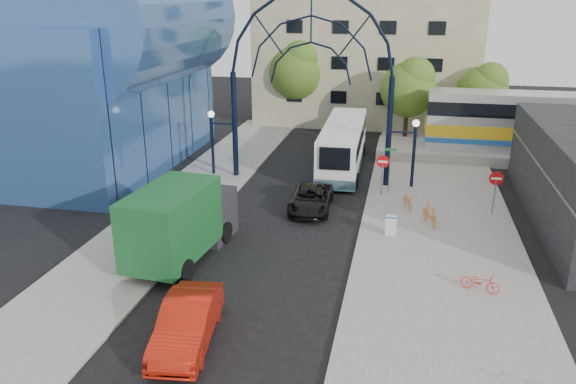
% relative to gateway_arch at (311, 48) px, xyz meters
% --- Properties ---
extents(ground, '(120.00, 120.00, 0.00)m').
position_rel_gateway_arch_xyz_m(ground, '(0.00, -14.00, -8.56)').
color(ground, black).
rests_on(ground, ground).
extents(sidewalk_east, '(8.00, 56.00, 0.12)m').
position_rel_gateway_arch_xyz_m(sidewalk_east, '(8.00, -10.00, -8.50)').
color(sidewalk_east, gray).
rests_on(sidewalk_east, ground).
extents(plaza_west, '(5.00, 50.00, 0.12)m').
position_rel_gateway_arch_xyz_m(plaza_west, '(-6.50, -8.00, -8.50)').
color(plaza_west, gray).
rests_on(plaza_west, ground).
extents(gateway_arch, '(13.64, 0.44, 12.10)m').
position_rel_gateway_arch_xyz_m(gateway_arch, '(0.00, 0.00, 0.00)').
color(gateway_arch, black).
rests_on(gateway_arch, ground).
extents(stop_sign, '(0.80, 0.07, 2.50)m').
position_rel_gateway_arch_xyz_m(stop_sign, '(4.80, -2.00, -6.56)').
color(stop_sign, slate).
rests_on(stop_sign, sidewalk_east).
extents(do_not_enter_sign, '(0.76, 0.07, 2.48)m').
position_rel_gateway_arch_xyz_m(do_not_enter_sign, '(11.00, -4.00, -6.58)').
color(do_not_enter_sign, slate).
rests_on(do_not_enter_sign, sidewalk_east).
extents(street_name_sign, '(0.70, 0.70, 2.80)m').
position_rel_gateway_arch_xyz_m(street_name_sign, '(5.20, -1.40, -6.43)').
color(street_name_sign, slate).
rests_on(street_name_sign, sidewalk_east).
extents(sandwich_board, '(0.55, 0.61, 0.99)m').
position_rel_gateway_arch_xyz_m(sandwich_board, '(5.60, -8.02, -7.81)').
color(sandwich_board, white).
rests_on(sandwich_board, sidewalk_east).
extents(transit_hall, '(16.50, 18.00, 14.50)m').
position_rel_gateway_arch_xyz_m(transit_hall, '(-15.30, 1.00, -1.86)').
color(transit_hall, '#305794').
rests_on(transit_hall, ground).
extents(apartment_block, '(20.00, 12.10, 14.00)m').
position_rel_gateway_arch_xyz_m(apartment_block, '(2.00, 20.97, -1.55)').
color(apartment_block, tan).
rests_on(apartment_block, ground).
extents(tree_north_a, '(4.48, 4.48, 7.00)m').
position_rel_gateway_arch_xyz_m(tree_north_a, '(6.12, 11.93, -3.95)').
color(tree_north_a, '#382314').
rests_on(tree_north_a, ground).
extents(tree_north_b, '(5.12, 5.12, 8.00)m').
position_rel_gateway_arch_xyz_m(tree_north_b, '(-3.88, 15.93, -3.29)').
color(tree_north_b, '#382314').
rests_on(tree_north_b, ground).
extents(tree_north_c, '(4.16, 4.16, 6.50)m').
position_rel_gateway_arch_xyz_m(tree_north_c, '(12.12, 13.93, -4.28)').
color(tree_north_c, '#382314').
rests_on(tree_north_c, ground).
extents(city_bus, '(2.98, 11.66, 3.18)m').
position_rel_gateway_arch_xyz_m(city_bus, '(1.78, 3.59, -6.89)').
color(city_bus, white).
rests_on(city_bus, ground).
extents(green_truck, '(3.30, 7.40, 3.63)m').
position_rel_gateway_arch_xyz_m(green_truck, '(-3.83, -12.24, -6.74)').
color(green_truck, black).
rests_on(green_truck, ground).
extents(black_suv, '(2.47, 4.94, 1.34)m').
position_rel_gateway_arch_xyz_m(black_suv, '(0.99, -5.04, -7.89)').
color(black_suv, black).
rests_on(black_suv, ground).
extents(red_sedan, '(2.33, 5.06, 1.61)m').
position_rel_gateway_arch_xyz_m(red_sedan, '(-1.06, -18.76, -7.75)').
color(red_sedan, '#B2180A').
rests_on(red_sedan, ground).
extents(bike_near_a, '(1.03, 1.76, 0.88)m').
position_rel_gateway_arch_xyz_m(bike_near_a, '(6.40, -3.84, -8.00)').
color(bike_near_a, orange).
rests_on(bike_near_a, sidewalk_east).
extents(bike_near_b, '(1.14, 1.86, 1.08)m').
position_rel_gateway_arch_xyz_m(bike_near_b, '(7.56, -6.00, -7.90)').
color(bike_near_b, orange).
rests_on(bike_near_b, sidewalk_east).
extents(bike_far_a, '(1.68, 1.01, 0.84)m').
position_rel_gateway_arch_xyz_m(bike_far_a, '(9.41, -13.00, -8.02)').
color(bike_far_a, '#F43930').
rests_on(bike_far_a, sidewalk_east).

